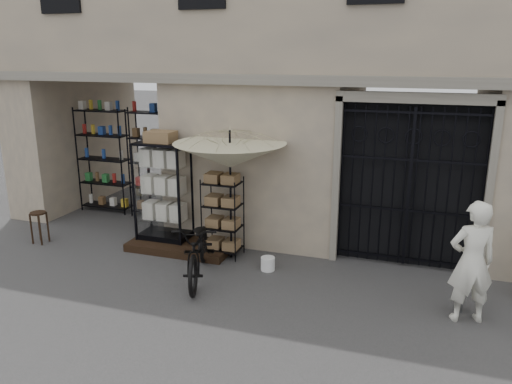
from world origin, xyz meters
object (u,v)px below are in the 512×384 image
(display_cabinet, at_px, (164,196))
(steel_bollard, at_px, (460,289))
(wire_rack, at_px, (223,218))
(market_umbrella, at_px, (230,148))
(white_bucket, at_px, (268,264))
(wooden_stool, at_px, (40,227))
(shopkeeper, at_px, (464,319))
(bicycle, at_px, (200,278))

(display_cabinet, distance_m, steel_bollard, 5.55)
(wire_rack, bearing_deg, market_umbrella, -25.72)
(display_cabinet, distance_m, white_bucket, 2.52)
(wooden_stool, xyz_separation_m, shopkeeper, (7.94, -0.54, -0.34))
(shopkeeper, bearing_deg, wooden_stool, -23.15)
(wire_rack, relative_size, wooden_stool, 2.34)
(market_umbrella, relative_size, white_bucket, 11.64)
(display_cabinet, relative_size, bicycle, 1.04)
(wire_rack, xyz_separation_m, shopkeeper, (4.19, -1.11, -0.74))
(bicycle, distance_m, wooden_stool, 3.79)
(market_umbrella, distance_m, wooden_stool, 4.32)
(wooden_stool, bearing_deg, market_umbrella, 7.72)
(wire_rack, relative_size, market_umbrella, 0.52)
(bicycle, bearing_deg, steel_bollard, -15.28)
(white_bucket, height_order, wooden_stool, wooden_stool)
(display_cabinet, relative_size, market_umbrella, 0.72)
(shopkeeper, bearing_deg, market_umbrella, -34.23)
(bicycle, bearing_deg, display_cabinet, 119.96)
(bicycle, relative_size, wooden_stool, 3.10)
(display_cabinet, bearing_deg, wooden_stool, 173.65)
(market_umbrella, distance_m, shopkeeper, 4.65)
(market_umbrella, bearing_deg, wire_rack, 169.62)
(white_bucket, bearing_deg, shopkeeper, -12.91)
(bicycle, bearing_deg, shopkeeper, -18.45)
(steel_bollard, relative_size, shopkeeper, 0.41)
(wooden_stool, bearing_deg, steel_bollard, -2.29)
(white_bucket, relative_size, bicycle, 0.12)
(market_umbrella, relative_size, shopkeeper, 1.61)
(wooden_stool, height_order, steel_bollard, steel_bollard)
(white_bucket, xyz_separation_m, shopkeeper, (3.19, -0.73, -0.12))
(market_umbrella, distance_m, steel_bollard, 4.37)
(display_cabinet, distance_m, shopkeeper, 5.72)
(display_cabinet, xyz_separation_m, wooden_stool, (-2.45, -0.71, -0.67))
(market_umbrella, height_order, bicycle, market_umbrella)
(display_cabinet, bearing_deg, white_bucket, -35.15)
(wire_rack, distance_m, white_bucket, 1.23)
(display_cabinet, height_order, bicycle, display_cabinet)
(wooden_stool, bearing_deg, display_cabinet, 16.08)
(display_cabinet, xyz_separation_m, market_umbrella, (1.47, -0.17, 1.06))
(market_umbrella, relative_size, steel_bollard, 3.95)
(bicycle, height_order, wooden_stool, bicycle)
(wire_rack, distance_m, market_umbrella, 1.34)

